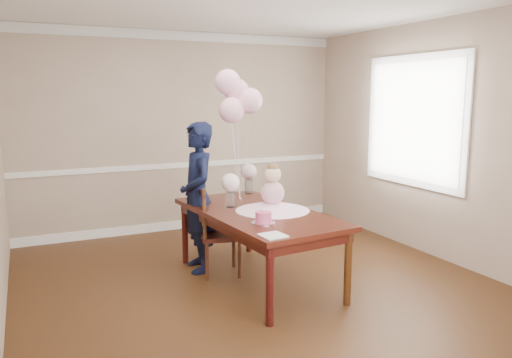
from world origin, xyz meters
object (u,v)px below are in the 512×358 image
at_px(dining_table_top, 257,213).
at_px(birthday_cake, 263,217).
at_px(dining_chair_seat, 221,235).
at_px(woman, 198,197).

bearing_deg(dining_table_top, birthday_cake, -113.96).
bearing_deg(dining_chair_seat, woman, 139.23).
relative_size(dining_table_top, woman, 1.23).
xyz_separation_m(birthday_cake, dining_chair_seat, (-0.10, 0.82, -0.37)).
relative_size(dining_table_top, dining_chair_seat, 4.75).
xyz_separation_m(dining_table_top, woman, (-0.42, 0.58, 0.09)).
bearing_deg(dining_table_top, woman, 120.27).
height_order(birthday_cake, woman, woman).
distance_m(dining_table_top, dining_chair_seat, 0.53).
height_order(dining_table_top, woman, woman).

